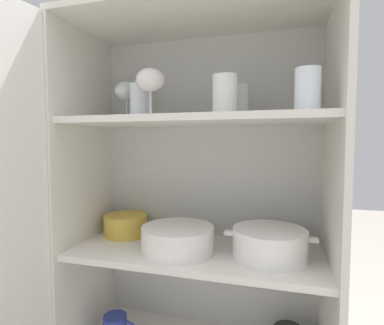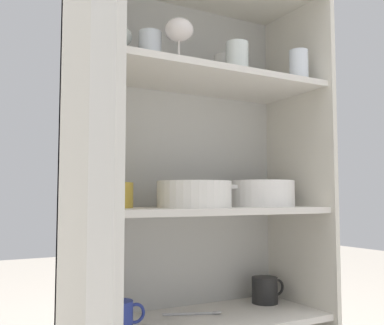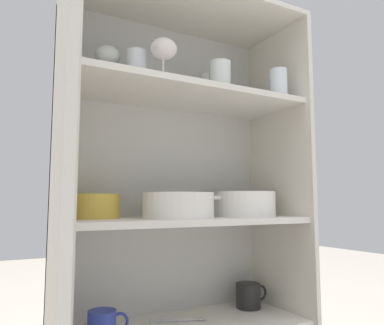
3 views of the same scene
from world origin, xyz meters
name	(u,v)px [view 1 (image 1 of 3)]	position (x,y,z in m)	size (l,w,h in m)	color
cupboard_back_panel	(207,221)	(0.00, 0.34, 0.67)	(0.82, 0.02, 1.34)	silver
cupboard_side_left	(87,225)	(-0.40, 0.16, 0.67)	(0.02, 0.36, 1.34)	silver
cupboard_side_right	(331,246)	(0.40, 0.16, 0.67)	(0.02, 0.36, 1.34)	silver
cupboard_top_panel	(196,16)	(0.00, 0.16, 1.35)	(0.82, 0.36, 0.02)	silver
shelf_board_middle	(195,252)	(0.00, 0.16, 0.61)	(0.78, 0.33, 0.02)	silver
shelf_board_upper	(195,121)	(0.00, 0.16, 1.03)	(0.78, 0.33, 0.02)	silver
tumbler_glass_0	(225,95)	(0.10, 0.11, 1.10)	(0.07, 0.07, 0.11)	white
tumbler_glass_1	(237,102)	(0.12, 0.21, 1.09)	(0.08, 0.08, 0.10)	white
tumbler_glass_2	(308,90)	(0.32, 0.06, 1.09)	(0.06, 0.06, 0.11)	white
tumbler_glass_3	(140,102)	(-0.18, 0.16, 1.10)	(0.07, 0.07, 0.11)	white
wine_glass_0	(126,93)	(-0.26, 0.21, 1.14)	(0.08, 0.08, 0.14)	white
wine_glass_1	(150,82)	(-0.12, 0.09, 1.14)	(0.09, 0.09, 0.14)	silver
plate_stack_white	(178,239)	(-0.05, 0.13, 0.66)	(0.23, 0.23, 0.08)	white
mixing_bowl_large	(126,224)	(-0.29, 0.24, 0.66)	(0.16, 0.16, 0.08)	gold
casserole_dish	(270,243)	(0.23, 0.15, 0.67)	(0.27, 0.22, 0.09)	white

